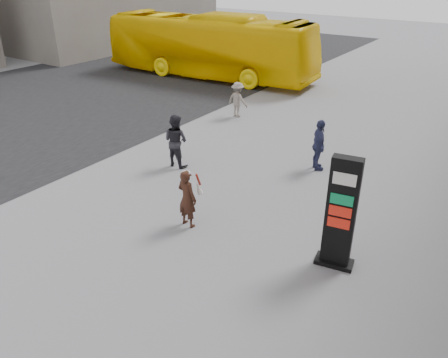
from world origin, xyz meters
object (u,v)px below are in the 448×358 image
Objects in this scene: pedestrian_b at (238,100)px; woman at (187,198)px; info_pylon at (341,214)px; pedestrian_a at (176,141)px; bus at (209,46)px; pedestrian_c at (319,145)px.

woman is at bearing 119.65° from pedestrian_b.
woman is 1.03× the size of pedestrian_b.
info_pylon is 7.01m from pedestrian_a.
info_pylon reaches higher than woman.
bus reaches higher than info_pylon.
pedestrian_c is at bearing 108.31° from info_pylon.
info_pylon is 18.86m from bus.
woman is 0.93× the size of pedestrian_c.
pedestrian_b is at bearing -77.95° from pedestrian_a.
bus is at bearing -58.14° from pedestrian_a.
pedestrian_c is (5.31, -3.19, 0.09)m from pedestrian_b.
pedestrian_b is (-3.89, 8.44, -0.05)m from woman.
pedestrian_a is at bearing 106.35° from pedestrian_b.
info_pylon is 0.21× the size of bus.
bus is 7.47× the size of pedestrian_c.
bus is (-13.39, 13.27, 0.46)m from info_pylon.
bus is 13.94m from pedestrian_c.
woman is at bearing 179.05° from info_pylon.
pedestrian_b is (5.59, -5.45, -1.04)m from bus.
bus is at bearing -39.35° from pedestrian_b.
woman is (-3.91, -0.62, -0.54)m from info_pylon.
pedestrian_c is (10.90, -8.64, -0.95)m from bus.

